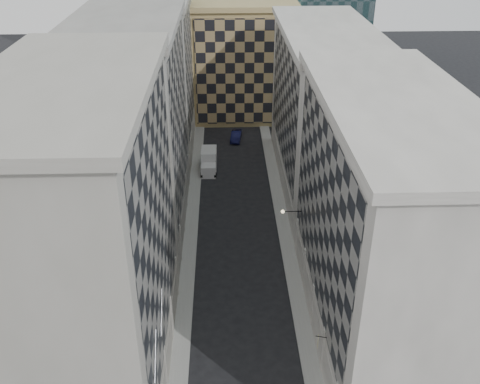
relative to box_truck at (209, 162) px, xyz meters
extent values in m
cube|color=gray|center=(-1.78, -15.66, -1.14)|extent=(1.50, 100.00, 0.15)
cube|color=gray|center=(8.72, -15.66, -1.14)|extent=(1.50, 100.00, 0.15)
cube|color=gray|center=(-7.53, -34.66, 10.29)|extent=(10.00, 22.00, 23.00)
cube|color=gray|center=(-2.65, -34.66, 11.79)|extent=(0.25, 19.36, 18.00)
cube|color=gray|center=(-2.73, -34.66, 0.39)|extent=(0.45, 21.12, 3.20)
cube|color=gray|center=(-7.53, -34.66, 22.14)|extent=(10.80, 22.80, 0.70)
cylinder|color=gray|center=(-2.88, -37.41, 0.99)|extent=(0.90, 0.90, 4.40)
cylinder|color=gray|center=(-2.88, -31.91, 0.99)|extent=(0.90, 0.90, 4.40)
cylinder|color=gray|center=(-2.88, -26.41, 0.99)|extent=(0.90, 0.90, 4.40)
cube|color=gray|center=(-7.53, -12.66, 9.79)|extent=(10.00, 22.00, 22.00)
cube|color=gray|center=(-2.65, -12.66, 11.29)|extent=(0.25, 19.36, 17.00)
cube|color=gray|center=(-2.73, -12.66, 0.39)|extent=(0.45, 21.12, 3.20)
cube|color=gray|center=(-7.53, -12.66, 21.14)|extent=(10.80, 22.80, 0.70)
cylinder|color=gray|center=(-2.88, -20.91, 0.99)|extent=(0.90, 0.90, 4.40)
cylinder|color=gray|center=(-2.88, -15.41, 0.99)|extent=(0.90, 0.90, 4.40)
cylinder|color=gray|center=(-2.88, -9.91, 0.99)|extent=(0.90, 0.90, 4.40)
cylinder|color=gray|center=(-2.88, -4.41, 0.99)|extent=(0.90, 0.90, 4.40)
cube|color=gray|center=(-7.53, 9.34, 9.29)|extent=(10.00, 22.00, 21.00)
cube|color=gray|center=(-2.65, 9.34, 10.79)|extent=(0.25, 19.36, 16.00)
cube|color=gray|center=(-2.73, 9.34, 0.39)|extent=(0.45, 21.12, 3.20)
cylinder|color=gray|center=(-2.88, 1.09, 0.99)|extent=(0.90, 0.90, 4.40)
cylinder|color=gray|center=(-2.88, 6.59, 0.99)|extent=(0.90, 0.90, 4.40)
cylinder|color=gray|center=(-2.88, 12.09, 0.99)|extent=(0.90, 0.90, 4.40)
cylinder|color=gray|center=(-2.88, 17.59, 0.99)|extent=(0.90, 0.90, 4.40)
cube|color=#AEA89F|center=(14.47, -30.66, 8.79)|extent=(10.00, 26.00, 20.00)
cube|color=gray|center=(9.59, -30.66, 10.29)|extent=(0.25, 22.88, 15.00)
cube|color=#AEA89F|center=(9.67, -30.66, 0.39)|extent=(0.45, 24.96, 3.20)
cube|color=#AEA89F|center=(14.47, -30.66, 19.14)|extent=(10.80, 26.80, 0.70)
cylinder|color=#AEA89F|center=(9.82, -35.86, 0.99)|extent=(0.90, 0.90, 4.40)
cylinder|color=#AEA89F|center=(9.82, -30.66, 0.99)|extent=(0.90, 0.90, 4.40)
cylinder|color=#AEA89F|center=(9.82, -25.46, 0.99)|extent=(0.90, 0.90, 4.40)
cylinder|color=#AEA89F|center=(9.82, -20.26, 0.99)|extent=(0.90, 0.90, 4.40)
cube|color=#AEA89F|center=(14.47, -3.66, 8.29)|extent=(10.00, 28.00, 19.00)
cube|color=gray|center=(9.59, -3.66, 9.79)|extent=(0.25, 24.64, 14.00)
cube|color=#AEA89F|center=(9.67, -3.66, 0.39)|extent=(0.45, 26.88, 3.20)
cube|color=#AEA89F|center=(14.47, -3.66, 18.14)|extent=(10.80, 28.80, 0.70)
cube|color=tan|center=(5.47, 22.34, 7.79)|extent=(16.00, 14.00, 18.00)
cube|color=tan|center=(5.47, 15.24, 7.79)|extent=(15.20, 0.25, 16.50)
cube|color=tan|center=(5.47, 22.34, 17.19)|extent=(16.80, 14.80, 0.80)
cube|color=#302A25|center=(3.47, 36.34, 12.79)|extent=(6.00, 6.00, 28.00)
cylinder|color=gray|center=(-2.43, -41.66, 6.79)|extent=(0.10, 2.33, 2.33)
cylinder|color=gray|center=(-2.43, -37.66, 6.79)|extent=(0.10, 2.33, 2.33)
cylinder|color=black|center=(8.57, -21.66, 4.99)|extent=(1.80, 0.08, 0.08)
sphere|color=#FFE5B2|center=(7.67, -21.66, 4.99)|extent=(0.36, 0.36, 0.36)
cube|color=silver|center=(-0.03, -1.70, -0.40)|extent=(2.02, 2.19, 1.62)
cube|color=silver|center=(0.01, 0.64, 0.18)|extent=(2.13, 3.27, 2.79)
cylinder|color=black|center=(-0.94, -2.40, -0.81)|extent=(0.28, 0.81, 0.81)
cylinder|color=black|center=(0.85, -2.43, -0.81)|extent=(0.28, 0.81, 0.81)
cylinder|color=black|center=(-0.87, 1.74, -0.81)|extent=(0.28, 0.81, 0.81)
cylinder|color=black|center=(0.93, 1.70, -0.81)|extent=(0.28, 0.81, 0.81)
imported|color=#0F1137|center=(4.00, 10.06, -0.51)|extent=(2.01, 4.40, 1.40)
cylinder|color=black|center=(9.07, -36.50, 3.00)|extent=(0.82, 0.26, 0.06)
cube|color=#C2BB8E|center=(8.87, -36.50, 2.59)|extent=(0.24, 0.72, 0.73)
camera|label=1|loc=(2.02, -65.84, 31.78)|focal=40.00mm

